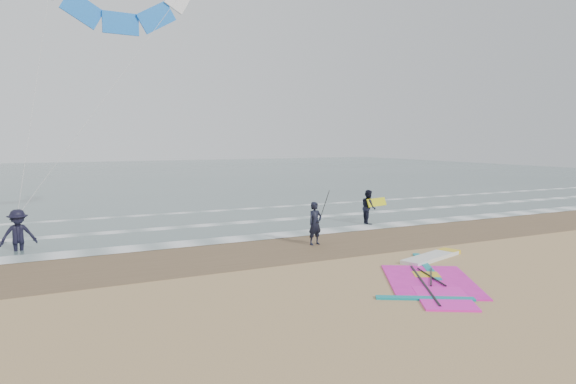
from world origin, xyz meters
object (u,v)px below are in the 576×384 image
windsurf_rig (433,274)px  person_walking (369,207)px  person_standing (315,223)px  person_wading (18,226)px  surf_kite (120,5)px

windsurf_rig → person_walking: bearing=66.5°
windsurf_rig → person_standing: bearing=100.1°
person_standing → person_wading: size_ratio=0.88×
person_walking → person_wading: size_ratio=0.87×
windsurf_rig → person_standing: 5.57m
windsurf_rig → surf_kite: 16.85m
person_wading → surf_kite: surf_kite is taller
person_walking → person_wading: bearing=107.3°
windsurf_rig → person_walking: (3.70, 8.52, 0.79)m
person_standing → person_walking: person_standing is taller
person_walking → surf_kite: bearing=91.9°
person_walking → person_wading: (-14.85, 0.59, 0.12)m
windsurf_rig → person_wading: size_ratio=3.07×
person_standing → surf_kite: (-5.96, 6.49, 8.90)m
windsurf_rig → person_walking: 9.32m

